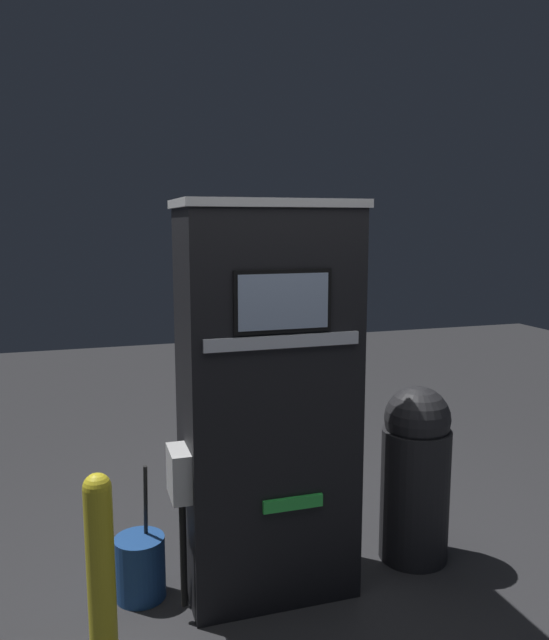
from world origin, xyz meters
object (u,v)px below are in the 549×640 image
object	(u,v)px
trash_bin	(415,471)
squeegee_bucket	(140,567)
safety_bollard	(101,568)
gas_pump	(267,401)

from	to	relation	value
trash_bin	squeegee_bucket	world-z (taller)	trash_bin
safety_bollard	squeegee_bucket	world-z (taller)	safety_bollard
safety_bollard	trash_bin	distance (m)	1.75
trash_bin	squeegee_bucket	distance (m)	1.55
gas_pump	trash_bin	distance (m)	1.00
gas_pump	safety_bollard	xyz separation A→B (m)	(-0.83, -0.37, -0.54)
safety_bollard	gas_pump	bearing A→B (deg)	24.11
trash_bin	squeegee_bucket	size ratio (longest dim) A/B	1.40
squeegee_bucket	trash_bin	bearing A→B (deg)	-2.77
gas_pump	squeegee_bucket	world-z (taller)	gas_pump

